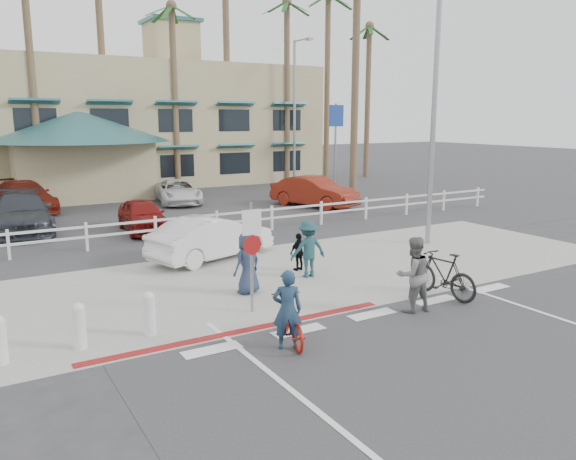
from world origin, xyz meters
TOP-DOWN VIEW (x-y plane):
  - ground at (0.00, 0.00)m, footprint 140.00×140.00m
  - bike_path at (0.00, -2.00)m, footprint 12.00×16.00m
  - sidewalk_plaza at (0.00, 4.50)m, footprint 22.00×7.00m
  - cross_street at (0.00, 8.50)m, footprint 40.00×5.00m
  - parking_lot at (0.00, 18.00)m, footprint 50.00×16.00m
  - curb_red at (-3.00, 1.20)m, footprint 7.00×0.25m
  - rail_fence at (0.50, 10.50)m, footprint 29.40×0.16m
  - building at (2.00, 31.00)m, footprint 28.00×16.00m
  - sign_post at (-2.30, 2.20)m, footprint 0.50×0.10m
  - bollard_0 at (-4.80, 2.00)m, footprint 0.26×0.26m
  - bollard_1 at (-6.20, 2.00)m, footprint 0.26×0.26m
  - bollard_2 at (-7.60, 2.00)m, footprint 0.26×0.26m
  - streetlight_0 at (6.50, 5.50)m, footprint 0.60×2.00m
  - streetlight_1 at (12.00, 24.00)m, footprint 0.60×2.00m
  - info_sign at (14.00, 22.00)m, footprint 1.20×0.16m
  - palm_3 at (-4.00, 25.00)m, footprint 4.00×4.00m
  - palm_4 at (0.00, 26.00)m, footprint 4.00×4.00m
  - palm_5 at (4.00, 25.00)m, footprint 4.00×4.00m
  - palm_6 at (8.00, 26.00)m, footprint 4.00×4.00m
  - palm_7 at (12.00, 25.00)m, footprint 4.00×4.00m
  - palm_8 at (16.00, 26.00)m, footprint 4.00×4.00m
  - palm_9 at (19.00, 25.00)m, footprint 4.00×4.00m
  - palm_11 at (11.00, 16.00)m, footprint 4.00×4.00m
  - bike_red at (-2.44, 0.19)m, footprint 1.08×1.84m
  - rider_red at (-2.67, -0.06)m, footprint 0.69×0.60m
  - bike_black at (2.37, 0.74)m, footprint 0.80×2.03m
  - rider_black at (0.96, 0.32)m, footprint 0.95×0.78m
  - pedestrian_a at (0.42, 4.03)m, footprint 1.12×0.72m
  - pedestrian_child at (0.55, 4.74)m, footprint 0.70×0.38m
  - pedestrian_b at (-1.75, 3.52)m, footprint 0.91×0.72m
  - car_white_sedan at (-1.14, 7.36)m, footprint 4.52×2.73m
  - lot_car_1 at (-5.94, 15.18)m, footprint 2.44×5.42m
  - lot_car_2 at (-1.77, 12.88)m, footprint 1.81×3.91m
  - lot_car_3 at (7.65, 14.80)m, footprint 3.18×4.96m
  - lot_car_4 at (-5.33, 20.50)m, footprint 2.89×5.38m
  - lot_car_5 at (2.02, 19.41)m, footprint 2.87×4.79m

SIDE VIEW (x-z plane):
  - ground at x=0.00m, z-range 0.00..0.00m
  - parking_lot at x=0.00m, z-range 0.00..0.01m
  - bike_path at x=0.00m, z-range 0.00..0.01m
  - cross_street at x=0.00m, z-range 0.00..0.01m
  - sidewalk_plaza at x=0.00m, z-range 0.00..0.01m
  - curb_red at x=-3.00m, z-range 0.00..0.02m
  - bike_red at x=-2.44m, z-range 0.00..0.91m
  - bollard_0 at x=-4.80m, z-range 0.00..0.95m
  - bollard_1 at x=-6.20m, z-range 0.00..0.95m
  - bollard_2 at x=-7.60m, z-range 0.00..0.95m
  - rail_fence at x=0.50m, z-range 0.00..1.00m
  - pedestrian_child at x=0.55m, z-range 0.00..1.14m
  - bike_black at x=2.37m, z-range 0.00..1.19m
  - lot_car_5 at x=2.02m, z-range 0.00..1.24m
  - lot_car_2 at x=-1.77m, z-range 0.00..1.30m
  - car_white_sedan at x=-1.14m, z-range 0.00..1.41m
  - lot_car_4 at x=-5.33m, z-range 0.00..1.48m
  - lot_car_1 at x=-5.94m, z-range 0.00..1.54m
  - lot_car_3 at x=7.65m, z-range 0.00..1.54m
  - rider_red at x=-2.67m, z-range 0.00..1.61m
  - pedestrian_b at x=-1.75m, z-range 0.00..1.63m
  - pedestrian_a at x=0.42m, z-range 0.00..1.64m
  - rider_black at x=0.96m, z-range 0.00..1.80m
  - sign_post at x=-2.30m, z-range 0.00..2.90m
  - info_sign at x=14.00m, z-range 0.00..5.60m
  - streetlight_0 at x=6.50m, z-range 0.00..9.00m
  - streetlight_1 at x=12.00m, z-range 0.00..9.50m
  - building at x=2.00m, z-range 0.00..11.30m
  - palm_5 at x=4.00m, z-range 0.00..13.00m
  - palm_9 at x=19.00m, z-range 0.00..13.00m
  - palm_3 at x=-4.00m, z-range 0.00..14.00m
  - palm_7 at x=12.00m, z-range 0.00..14.00m
  - palm_11 at x=11.00m, z-range 0.00..14.00m
  - palm_4 at x=0.00m, z-range 0.00..15.00m
  - palm_8 at x=16.00m, z-range 0.00..15.00m
  - palm_6 at x=8.00m, z-range 0.00..17.00m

